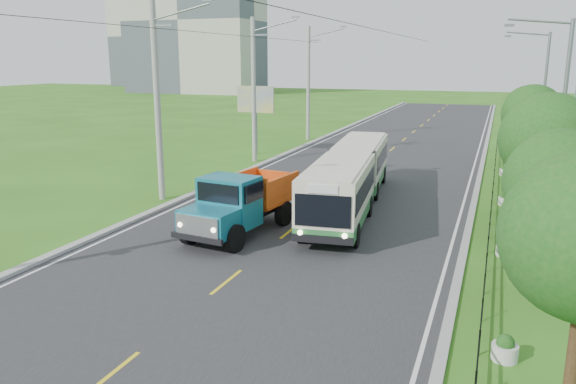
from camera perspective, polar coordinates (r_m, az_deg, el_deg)
The scene contains 27 objects.
ground at distance 18.89m, azimuth -6.26°, elevation -9.11°, with size 240.00×240.00×0.00m, color #316217.
road at distance 37.12m, azimuth 7.76°, elevation 2.08°, with size 14.00×120.00×0.02m, color #28282B.
curb_left at distance 39.29m, azimuth -2.53°, elevation 2.91°, with size 0.40×120.00×0.15m, color #9E9E99.
curb_right at distance 36.24m, azimuth 18.84°, elevation 1.27°, with size 0.30×120.00×0.10m, color #9E9E99.
edge_line_left at distance 39.09m, azimuth -1.79°, elevation 2.79°, with size 0.12×120.00×0.00m, color silver.
edge_line_right at distance 36.27m, azimuth 18.05°, elevation 1.29°, with size 0.12×120.00×0.00m, color silver.
centre_dash at distance 18.89m, azimuth -6.27°, elevation -9.05°, with size 0.12×2.20×0.00m, color yellow.
railing_right at distance 30.32m, azimuth 20.03°, elevation -0.61°, with size 0.04×40.00×0.60m, color black.
pole_near at distance 29.51m, azimuth -13.09°, elevation 8.94°, with size 3.51×0.32×10.00m.
pole_mid at distance 40.04m, azimuth -3.45°, elevation 10.33°, with size 3.51×0.32×10.00m.
pole_far at distance 51.22m, azimuth 2.11°, elevation 11.01°, with size 3.51×0.32×10.00m.
tree_second at distance 18.14m, azimuth 25.98°, elevation 0.30°, with size 3.18×3.26×5.30m.
tree_third at distance 23.95m, azimuth 24.91°, elevation 4.42°, with size 3.60×3.62×6.00m.
tree_fourth at distance 29.94m, azimuth 24.09°, elevation 5.28°, with size 3.24×3.31×5.40m.
tree_fifth at distance 35.87m, azimuth 23.65°, elevation 6.91°, with size 3.48×3.52×5.80m.
tree_back at distance 41.85m, azimuth 23.27°, elevation 7.44°, with size 3.30×3.36×5.50m.
streetlight_mid at distance 29.73m, azimuth 25.87°, elevation 7.62°, with size 3.02×0.20×9.07m.
streetlight_far at distance 43.66m, azimuth 24.37°, elevation 9.19°, with size 3.02×0.20×9.07m.
planter_front at distance 15.20m, azimuth 21.17°, elevation -14.66°, with size 0.64×0.64×0.67m.
planter_near at distance 22.61m, azimuth 21.16°, elevation -5.37°, with size 0.64×0.64×0.67m.
planter_mid at distance 30.33m, azimuth 21.15°, elevation -0.72°, with size 0.64×0.64×0.67m.
planter_far at distance 38.16m, azimuth 21.15°, elevation 2.02°, with size 0.64×0.64×0.67m.
billboard_left at distance 43.36m, azimuth -3.31°, elevation 8.94°, with size 3.00×0.20×5.20m.
apartment_near at distance 127.46m, azimuth -9.46°, elevation 16.71°, with size 28.00×14.00×30.00m, color #B7B2A3.
apartment_far at distance 161.70m, azimuth -12.83°, elevation 15.11°, with size 24.00×14.00×26.00m, color #B7B2A3.
bus at distance 27.65m, azimuth 6.39°, elevation 1.79°, with size 3.90×14.70×2.81m.
dump_truck at distance 23.51m, azimuth -4.82°, elevation -0.78°, with size 3.06×6.41×2.60m.
Camera 1 is at (8.01, -15.52, 7.20)m, focal length 35.00 mm.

